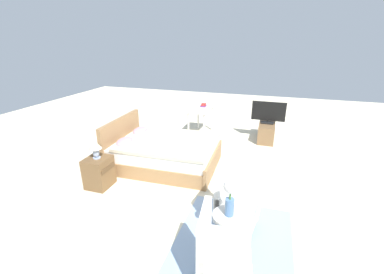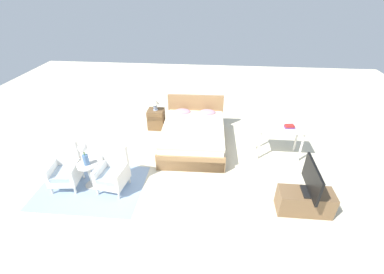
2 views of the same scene
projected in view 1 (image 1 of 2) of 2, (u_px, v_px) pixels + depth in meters
ground_plane at (205, 171)px, 5.20m from camera, size 16.00×16.00×0.00m
floor_rug at (231, 251)px, 3.25m from camera, size 2.10×1.50×0.01m
bed at (163, 152)px, 5.37m from camera, size 1.57×2.14×0.96m
armchair_by_window_left at (220, 256)px, 2.69m from camera, size 0.59×0.59×0.92m
armchair_by_window_right at (234, 203)px, 3.57m from camera, size 0.61×0.61×0.92m
side_table at (228, 228)px, 3.14m from camera, size 0.40×0.40×0.55m
flower_vase at (230, 194)px, 2.97m from camera, size 0.17×0.17×0.48m
nightstand at (99, 172)px, 4.60m from camera, size 0.44×0.41×0.56m
table_lamp at (95, 147)px, 4.43m from camera, size 0.22×0.22×0.33m
tv_stand at (266, 131)px, 6.79m from camera, size 0.96×0.40×0.45m
tv_flatscreen at (268, 112)px, 6.60m from camera, size 0.21×0.85×0.57m
vanity_desk at (201, 112)px, 6.99m from camera, size 1.04×0.52×0.77m
book_stack at (203, 105)px, 7.08m from camera, size 0.22×0.15×0.07m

